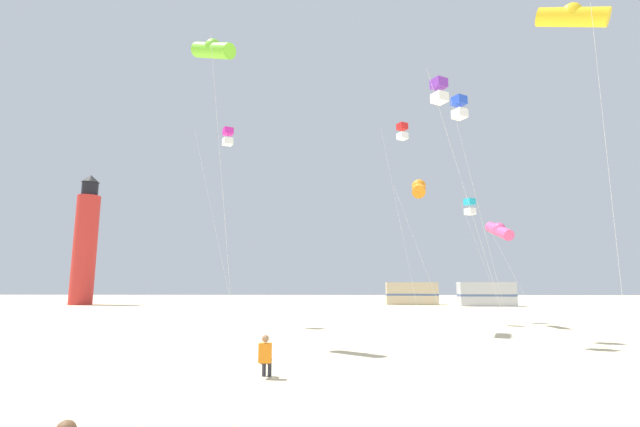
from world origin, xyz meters
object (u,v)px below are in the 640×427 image
kite_box_blue (459,108)px  rv_van_silver (486,294)px  kite_box_cyan (470,207)px  kite_tube_rainbow (499,230)px  kite_tube_lime (213,50)px  kite_flyer_standing (266,355)px  kite_tube_gold (572,16)px  kite_box_magenta (228,137)px  kite_tube_orange (419,188)px  kite_box_scarlet (402,132)px  kite_box_violet (439,91)px  rv_van_tan (412,294)px  lighthouse_distant (85,243)px

kite_box_blue → rv_van_silver: kite_box_blue is taller
kite_box_cyan → kite_tube_rainbow: size_ratio=1.29×
kite_tube_lime → kite_box_blue: 12.33m
kite_tube_lime → rv_van_silver: kite_tube_lime is taller
rv_van_silver → kite_flyer_standing: bearing=-112.7°
kite_tube_gold → kite_tube_rainbow: bearing=83.2°
kite_flyer_standing → kite_box_magenta: size_ratio=0.09×
kite_box_magenta → rv_van_silver: (25.03, 26.20, -10.72)m
kite_tube_orange → kite_box_blue: 4.67m
kite_box_scarlet → kite_flyer_standing: bearing=-111.4°
kite_tube_lime → rv_van_silver: bearing=56.4°
kite_tube_gold → kite_box_blue: size_ratio=1.10×
kite_box_violet → kite_tube_lime: 10.57m
kite_tube_rainbow → kite_box_blue: 9.52m
kite_flyer_standing → kite_tube_orange: bearing=-119.8°
kite_tube_gold → rv_van_silver: bearing=76.6°
kite_box_violet → kite_tube_gold: size_ratio=0.91×
kite_box_violet → kite_tube_lime: kite_tube_lime is taller
kite_box_scarlet → kite_box_cyan: kite_box_scarlet is taller
kite_box_scarlet → rv_van_tan: (4.99, 27.43, -11.72)m
kite_tube_gold → rv_van_silver: (9.09, 38.28, -11.08)m
kite_tube_rainbow → rv_van_silver: size_ratio=1.01×
kite_box_violet → kite_tube_gold: (4.04, -4.04, 1.06)m
kite_flyer_standing → kite_tube_orange: size_ratio=0.14×
kite_tube_lime → kite_box_cyan: (15.06, 12.60, -5.09)m
kite_box_magenta → kite_tube_lime: kite_tube_lime is taller
kite_flyer_standing → kite_box_scarlet: 22.26m
kite_box_magenta → lighthouse_distant: (-25.12, 27.86, -4.28)m
kite_box_magenta → kite_tube_gold: size_ratio=0.97×
kite_box_cyan → kite_box_blue: bearing=-108.6°
kite_flyer_standing → kite_tube_rainbow: bearing=-128.1°
kite_flyer_standing → kite_box_scarlet: (6.71, 17.16, 12.49)m
kite_tube_orange → kite_box_blue: size_ratio=0.71×
kite_flyer_standing → kite_tube_rainbow: kite_tube_rainbow is taller
kite_box_magenta → kite_tube_orange: (11.64, -3.73, -4.36)m
kite_flyer_standing → kite_box_cyan: bearing=-121.6°
kite_box_magenta → kite_tube_gold: 20.00m
kite_box_magenta → kite_box_cyan: size_ratio=1.49×
kite_tube_orange → kite_box_blue: kite_box_blue is taller
kite_box_violet → kite_tube_gold: 5.81m
kite_flyer_standing → kite_tube_gold: kite_tube_gold is taller
kite_tube_gold → kite_tube_lime: bearing=168.6°
kite_flyer_standing → kite_box_violet: size_ratio=0.10×
kite_flyer_standing → rv_van_tan: (11.70, 44.59, 0.78)m
kite_tube_gold → kite_box_violet: bearing=135.0°
kite_box_cyan → kite_tube_rainbow: (0.86, -2.91, -2.03)m
kite_box_violet → kite_tube_rainbow: (5.54, 8.55, -5.49)m
lighthouse_distant → kite_box_blue: bearing=-41.5°
rv_van_tan → kite_tube_rainbow: bearing=-85.8°
kite_box_magenta → kite_box_scarlet: bearing=10.4°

